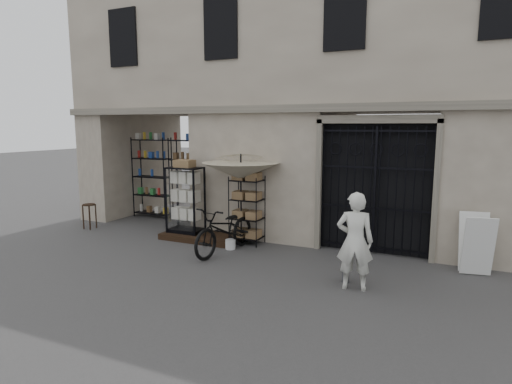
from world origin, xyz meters
The scene contains 15 objects.
ground centered at (0.00, 0.00, 0.00)m, with size 80.00×80.00×0.00m, color black.
main_building centered at (0.00, 4.00, 4.50)m, with size 14.00×4.00×9.00m, color #AA9E8A.
shop_recess centered at (-4.50, 2.80, 1.50)m, with size 3.00×1.70×3.00m, color black.
shop_shelving centered at (-4.55, 3.30, 1.25)m, with size 2.70×0.50×2.50m, color black.
iron_gate centered at (1.75, 2.28, 1.50)m, with size 2.50×0.21×3.00m.
step_platform centered at (-2.40, 1.55, 0.07)m, with size 2.00×0.90×0.15m, color black.
display_cabinet centered at (-2.85, 1.55, 0.90)m, with size 0.85×0.55×1.82m.
wire_rack centered at (-1.19, 1.74, 0.81)m, with size 0.76×0.56×1.66m.
market_umbrella centered at (-1.32, 1.66, 1.90)m, with size 2.15×2.16×2.64m.
white_bucket centered at (-1.34, 1.13, 0.11)m, with size 0.24×0.24×0.23m, color silver.
bicycle centered at (-1.30, 0.83, 0.00)m, with size 0.72×1.08×2.06m, color black.
wooden_stool centered at (-5.86, 1.26, 0.37)m, with size 0.41×0.41×0.70m.
steel_bollard centered at (1.60, 0.13, 0.37)m, with size 0.13×0.13×0.73m, color #57595F.
shopkeeper centered at (1.80, -0.14, 0.00)m, with size 0.64×1.74×0.42m, color silver.
easel_sign centered at (3.79, 1.59, 0.60)m, with size 0.66×0.73×1.17m.
Camera 1 is at (3.24, -7.43, 2.87)m, focal length 30.00 mm.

